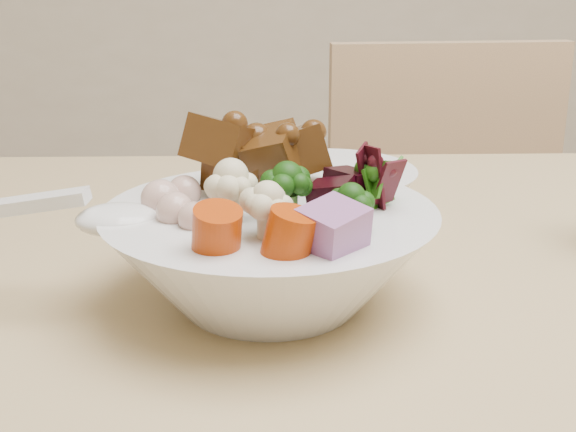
# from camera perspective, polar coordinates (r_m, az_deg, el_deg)

# --- Properties ---
(chair_far) EXTENTS (0.40, 0.40, 0.86)m
(chair_far) POSITION_cam_1_polar(r_m,az_deg,el_deg) (1.34, 11.91, -4.82)
(chair_far) COLOR tan
(chair_far) RESTS_ON ground
(food_bowl) EXTENTS (0.25, 0.25, 0.14)m
(food_bowl) POSITION_cam_1_polar(r_m,az_deg,el_deg) (0.61, -1.13, -2.37)
(food_bowl) COLOR silver
(food_bowl) RESTS_ON dining_table
(soup_spoon) EXTENTS (0.17, 0.06, 0.03)m
(soup_spoon) POSITION_cam_1_polar(r_m,az_deg,el_deg) (0.60, -13.93, -0.00)
(soup_spoon) COLOR silver
(soup_spoon) RESTS_ON food_bowl
(side_bowl) EXTENTS (0.17, 0.17, 0.06)m
(side_bowl) POSITION_cam_1_polar(r_m,az_deg,el_deg) (0.78, 2.97, 1.33)
(side_bowl) COLOR silver
(side_bowl) RESTS_ON dining_table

